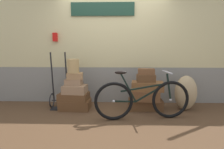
% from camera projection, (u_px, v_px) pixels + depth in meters
% --- Properties ---
extents(ground, '(9.76, 5.20, 0.06)m').
position_uv_depth(ground, '(113.00, 114.00, 4.01)').
color(ground, '#513823').
extents(station_building, '(7.76, 0.74, 2.80)m').
position_uv_depth(station_building, '(114.00, 44.00, 4.63)').
color(station_building, gray).
rests_on(station_building, ground).
extents(suitcase_0, '(0.66, 0.46, 0.21)m').
position_uv_depth(suitcase_0, '(75.00, 104.00, 4.22)').
color(suitcase_0, brown).
rests_on(suitcase_0, ground).
extents(suitcase_1, '(0.66, 0.48, 0.15)m').
position_uv_depth(suitcase_1, '(74.00, 96.00, 4.19)').
color(suitcase_1, brown).
rests_on(suitcase_1, suitcase_0).
extents(suitcase_2, '(0.52, 0.40, 0.17)m').
position_uv_depth(suitcase_2, '(75.00, 89.00, 4.16)').
color(suitcase_2, '#937051').
rests_on(suitcase_2, suitcase_1).
extents(suitcase_3, '(0.36, 0.28, 0.13)m').
position_uv_depth(suitcase_3, '(74.00, 82.00, 4.18)').
color(suitcase_3, '#937051').
rests_on(suitcase_3, suitcase_2).
extents(suitcase_4, '(0.35, 0.25, 0.13)m').
position_uv_depth(suitcase_4, '(75.00, 76.00, 4.14)').
color(suitcase_4, '#9E754C').
rests_on(suitcase_4, suitcase_3).
extents(suitcase_5, '(0.72, 0.39, 0.22)m').
position_uv_depth(suitcase_5, '(145.00, 104.00, 4.20)').
color(suitcase_5, brown).
rests_on(suitcase_5, ground).
extents(suitcase_6, '(0.65, 0.43, 0.21)m').
position_uv_depth(suitcase_6, '(145.00, 95.00, 4.11)').
color(suitcase_6, brown).
rests_on(suitcase_6, suitcase_5).
extents(suitcase_7, '(0.69, 0.41, 0.18)m').
position_uv_depth(suitcase_7, '(147.00, 86.00, 4.09)').
color(suitcase_7, brown).
rests_on(suitcase_7, suitcase_6).
extents(suitcase_8, '(0.39, 0.25, 0.16)m').
position_uv_depth(suitcase_8, '(146.00, 78.00, 4.06)').
color(suitcase_8, brown).
rests_on(suitcase_8, suitcase_7).
extents(suitcase_9, '(0.35, 0.21, 0.12)m').
position_uv_depth(suitcase_9, '(146.00, 71.00, 4.07)').
color(suitcase_9, brown).
rests_on(suitcase_9, suitcase_8).
extents(wicker_basket, '(0.25, 0.25, 0.29)m').
position_uv_depth(wicker_basket, '(73.00, 66.00, 4.10)').
color(wicker_basket, tan).
rests_on(wicker_basket, suitcase_4).
extents(luggage_trolley, '(0.40, 0.38, 1.23)m').
position_uv_depth(luggage_trolley, '(60.00, 96.00, 4.29)').
color(luggage_trolley, black).
rests_on(luggage_trolley, ground).
extents(burlap_sack, '(0.46, 0.39, 0.74)m').
position_uv_depth(burlap_sack, '(186.00, 93.00, 4.14)').
color(burlap_sack, tan).
rests_on(burlap_sack, ground).
extents(bicycle, '(1.79, 0.46, 0.92)m').
position_uv_depth(bicycle, '(142.00, 99.00, 3.61)').
color(bicycle, black).
rests_on(bicycle, ground).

